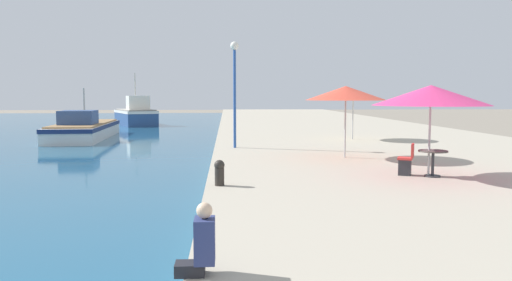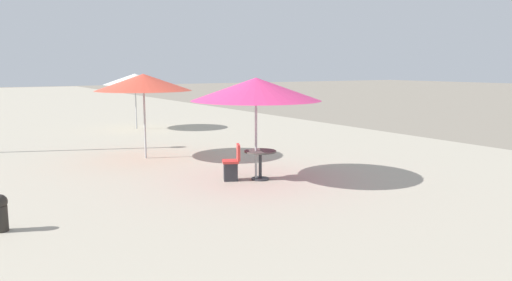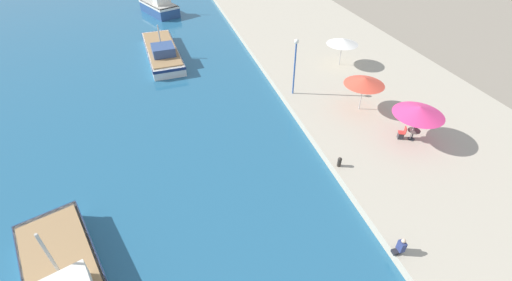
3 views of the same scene
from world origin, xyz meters
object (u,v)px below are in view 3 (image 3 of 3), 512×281
at_px(fishing_boat_mid, 162,52).
at_px(mooring_bollard, 339,162).
at_px(cafe_table, 413,133).
at_px(cafe_umbrella_striped, 343,41).
at_px(lamppost, 295,58).
at_px(cafe_umbrella_pink, 419,111).
at_px(fishing_boat_far, 159,7).
at_px(person_at_quay, 400,247).
at_px(cafe_umbrella_white, 365,81).
at_px(cafe_chair_left, 401,134).

height_order(fishing_boat_mid, mooring_bollard, fishing_boat_mid).
relative_size(fishing_boat_mid, cafe_table, 13.00).
distance_m(cafe_umbrella_striped, lamppost, 7.26).
bearing_deg(cafe_table, fishing_boat_mid, 127.72).
height_order(cafe_umbrella_pink, cafe_table, cafe_umbrella_pink).
distance_m(fishing_boat_mid, lamppost, 15.16).
distance_m(fishing_boat_far, person_at_quay, 41.83).
bearing_deg(cafe_table, cafe_umbrella_pink, 161.93).
xyz_separation_m(fishing_boat_mid, cafe_umbrella_white, (13.57, -15.00, 2.24)).
xyz_separation_m(cafe_umbrella_striped, lamppost, (-6.15, -3.78, 0.83)).
distance_m(cafe_umbrella_white, mooring_bollard, 7.34).
relative_size(cafe_umbrella_pink, mooring_bollard, 4.93).
height_order(cafe_umbrella_white, cafe_chair_left, cafe_umbrella_white).
distance_m(cafe_umbrella_white, cafe_table, 4.98).
height_order(fishing_boat_far, cafe_chair_left, fishing_boat_far).
height_order(cafe_umbrella_white, cafe_table, cafe_umbrella_white).
bearing_deg(cafe_umbrella_striped, person_at_quay, -109.62).
xyz_separation_m(cafe_chair_left, person_at_quay, (-5.43, -7.62, 0.08)).
bearing_deg(cafe_umbrella_pink, fishing_boat_far, 112.78).
bearing_deg(fishing_boat_far, lamppost, -94.01).
bearing_deg(person_at_quay, fishing_boat_mid, 108.47).
bearing_deg(lamppost, cafe_umbrella_white, -42.61).
xyz_separation_m(cafe_umbrella_pink, cafe_table, (0.10, -0.03, -1.74)).
relative_size(fishing_boat_far, cafe_table, 8.50).
relative_size(cafe_chair_left, lamppost, 0.20).
bearing_deg(cafe_table, lamppost, 123.89).
height_order(cafe_chair_left, person_at_quay, person_at_quay).
xyz_separation_m(fishing_boat_mid, lamppost, (9.60, -11.35, 2.98)).
xyz_separation_m(fishing_boat_far, person_at_quay, (8.16, -41.02, -0.01)).
height_order(cafe_umbrella_white, mooring_bollard, cafe_umbrella_white).
height_order(person_at_quay, lamppost, lamppost).
height_order(cafe_umbrella_striped, cafe_chair_left, cafe_umbrella_striped).
bearing_deg(cafe_umbrella_pink, cafe_chair_left, 154.02).
xyz_separation_m(cafe_umbrella_pink, cafe_chair_left, (-0.55, 0.27, -1.95)).
distance_m(fishing_boat_far, mooring_bollard, 35.72).
bearing_deg(fishing_boat_mid, cafe_umbrella_white, -51.63).
height_order(cafe_umbrella_pink, cafe_chair_left, cafe_umbrella_pink).
distance_m(cafe_umbrella_pink, person_at_quay, 9.66).
relative_size(fishing_boat_mid, lamppost, 2.28).
xyz_separation_m(cafe_umbrella_pink, person_at_quay, (-5.98, -7.35, -1.87)).
bearing_deg(lamppost, fishing_boat_mid, 130.23).
distance_m(cafe_umbrella_white, cafe_umbrella_striped, 7.74).
distance_m(fishing_boat_mid, cafe_chair_left, 23.89).
bearing_deg(cafe_umbrella_pink, cafe_table, -18.07).
bearing_deg(cafe_umbrella_striped, cafe_chair_left, -96.90).
bearing_deg(fishing_boat_far, cafe_table, -90.11).
relative_size(fishing_boat_far, lamppost, 1.49).
relative_size(cafe_table, lamppost, 0.18).
distance_m(cafe_umbrella_pink, cafe_table, 1.75).
distance_m(fishing_boat_mid, cafe_umbrella_pink, 24.53).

